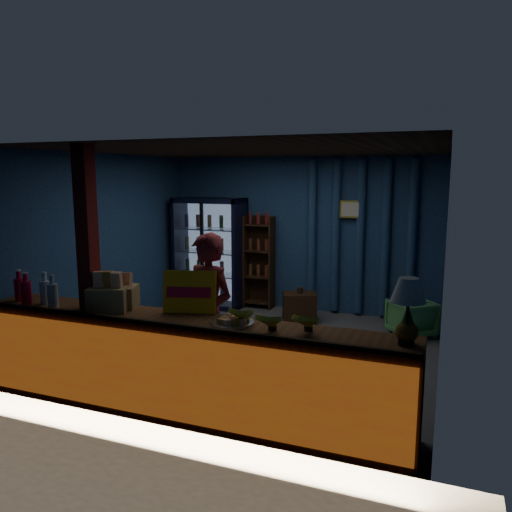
{
  "coord_description": "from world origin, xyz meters",
  "views": [
    {
      "loc": [
        2.31,
        -5.91,
        2.3
      ],
      "look_at": [
        0.1,
        -0.2,
        1.3
      ],
      "focal_mm": 35.0,
      "sensor_mm": 36.0,
      "label": 1
    }
  ],
  "objects_px": {
    "pastry_tray": "(232,321)",
    "table_lamp": "(409,293)",
    "shopkeeper": "(208,316)",
    "green_chair": "(412,318)"
  },
  "relations": [
    {
      "from": "shopkeeper",
      "to": "table_lamp",
      "type": "xyz_separation_m",
      "value": [
        2.0,
        -0.47,
        0.52
      ]
    },
    {
      "from": "pastry_tray",
      "to": "table_lamp",
      "type": "distance_m",
      "value": 1.59
    },
    {
      "from": "pastry_tray",
      "to": "green_chair",
      "type": "bearing_deg",
      "value": 66.89
    },
    {
      "from": "pastry_tray",
      "to": "shopkeeper",
      "type": "bearing_deg",
      "value": 137.08
    },
    {
      "from": "green_chair",
      "to": "pastry_tray",
      "type": "distance_m",
      "value": 3.59
    },
    {
      "from": "shopkeeper",
      "to": "table_lamp",
      "type": "height_order",
      "value": "shopkeeper"
    },
    {
      "from": "green_chair",
      "to": "pastry_tray",
      "type": "bearing_deg",
      "value": 28.79
    },
    {
      "from": "table_lamp",
      "to": "pastry_tray",
      "type": "bearing_deg",
      "value": 178.96
    },
    {
      "from": "green_chair",
      "to": "pastry_tray",
      "type": "relative_size",
      "value": 1.42
    },
    {
      "from": "green_chair",
      "to": "shopkeeper",
      "type": "bearing_deg",
      "value": 18.42
    }
  ]
}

